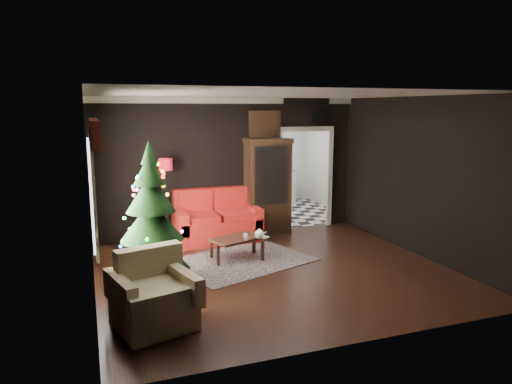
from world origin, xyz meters
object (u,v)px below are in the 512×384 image
object	(u,v)px
teapot	(259,234)
kitchen_table	(271,201)
curio_cabinet	(268,188)
floor_lamp	(167,202)
coffee_table	(237,248)
wall_clock	(317,118)
loveseat	(217,216)
christmas_tree	(151,217)
armchair	(153,291)

from	to	relation	value
teapot	kitchen_table	distance (m)	3.45
teapot	kitchen_table	size ratio (longest dim) A/B	0.24
curio_cabinet	teapot	xyz separation A→B (m)	(-0.81, -1.69, -0.47)
floor_lamp	teapot	size ratio (longest dim) A/B	9.38
coffee_table	wall_clock	distance (m)	3.61
teapot	loveseat	bearing A→B (deg)	103.18
floor_lamp	teapot	bearing A→B (deg)	-49.41
curio_cabinet	floor_lamp	xyz separation A→B (m)	(-2.12, -0.16, -0.12)
loveseat	curio_cabinet	size ratio (longest dim) A/B	0.89
coffee_table	kitchen_table	bearing A→B (deg)	58.34
loveseat	floor_lamp	world-z (taller)	floor_lamp
curio_cabinet	kitchen_table	bearing A→B (deg)	65.56
coffee_table	floor_lamp	bearing A→B (deg)	126.18
floor_lamp	kitchen_table	xyz separation A→B (m)	(2.77, 1.59, -0.46)
christmas_tree	kitchen_table	world-z (taller)	christmas_tree
curio_cabinet	coffee_table	size ratio (longest dim) A/B	2.22
loveseat	kitchen_table	bearing A→B (deg)	42.51
armchair	coffee_table	bearing A→B (deg)	36.21
christmas_tree	coffee_table	distance (m)	1.90
loveseat	christmas_tree	bearing A→B (deg)	-127.00
curio_cabinet	armchair	world-z (taller)	curio_cabinet
christmas_tree	coffee_table	bearing A→B (deg)	26.24
teapot	kitchen_table	bearing A→B (deg)	64.99
floor_lamp	armchair	size ratio (longest dim) A/B	1.85
floor_lamp	wall_clock	size ratio (longest dim) A/B	5.22
floor_lamp	armchair	bearing A→B (deg)	-102.08
christmas_tree	coffee_table	world-z (taller)	christmas_tree
christmas_tree	wall_clock	bearing A→B (deg)	31.98
christmas_tree	kitchen_table	size ratio (longest dim) A/B	2.75
christmas_tree	teapot	size ratio (longest dim) A/B	11.59
kitchen_table	christmas_tree	bearing A→B (deg)	-132.16
coffee_table	kitchen_table	size ratio (longest dim) A/B	1.14
armchair	coffee_table	size ratio (longest dim) A/B	1.06
floor_lamp	christmas_tree	bearing A→B (deg)	-104.93
curio_cabinet	kitchen_table	world-z (taller)	curio_cabinet
loveseat	armchair	xyz separation A→B (m)	(-1.70, -3.38, -0.04)
kitchen_table	coffee_table	bearing A→B (deg)	-121.66
christmas_tree	kitchen_table	distance (m)	4.99
floor_lamp	armchair	xyz separation A→B (m)	(-0.74, -3.44, -0.37)
teapot	curio_cabinet	bearing A→B (deg)	64.52
loveseat	coffee_table	world-z (taller)	loveseat
armchair	teapot	xyz separation A→B (m)	(2.05, 1.91, 0.02)
armchair	coffee_table	world-z (taller)	armchair
armchair	kitchen_table	world-z (taller)	armchair
coffee_table	loveseat	bearing A→B (deg)	90.11
christmas_tree	curio_cabinet	bearing A→B (deg)	39.95
wall_clock	coffee_table	bearing A→B (deg)	-144.65
teapot	wall_clock	world-z (taller)	wall_clock
teapot	wall_clock	xyz separation A→B (m)	(2.01, 1.87, 1.90)
armchair	teapot	size ratio (longest dim) A/B	5.07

